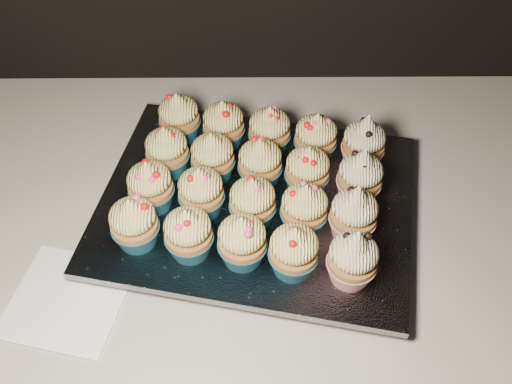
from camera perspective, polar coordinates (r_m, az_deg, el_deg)
cabinet at (r=1.26m, az=9.61°, el=-14.82°), size 2.40×0.60×0.86m
worktop at (r=0.89m, az=13.27°, el=-1.80°), size 2.44×0.64×0.04m
napkin at (r=0.79m, az=-18.29°, el=-10.18°), size 0.17×0.17×0.00m
baking_tray at (r=0.83m, az=0.00°, el=-1.78°), size 0.45×0.38×0.02m
foil_lining at (r=0.81m, az=0.00°, el=-1.02°), size 0.49×0.42×0.01m
cupcake_0 at (r=0.75m, az=-12.10°, el=-3.07°), size 0.06×0.06×0.08m
cupcake_1 at (r=0.73m, az=-6.78°, el=-4.12°), size 0.06×0.06×0.08m
cupcake_2 at (r=0.72m, az=-1.40°, el=-4.91°), size 0.06×0.06×0.08m
cupcake_3 at (r=0.71m, az=3.79°, el=-5.90°), size 0.06×0.06×0.08m
cupcake_4 at (r=0.71m, az=9.67°, el=-6.56°), size 0.06×0.06×0.10m
cupcake_5 at (r=0.79m, az=-10.51°, el=0.58°), size 0.06×0.06×0.08m
cupcake_6 at (r=0.77m, az=-5.52°, el=0.00°), size 0.06×0.06×0.08m
cupcake_7 at (r=0.76m, az=-0.35°, el=-1.03°), size 0.06×0.06×0.08m
cupcake_8 at (r=0.75m, az=4.84°, el=-1.68°), size 0.06×0.06×0.08m
cupcake_9 at (r=0.75m, az=9.75°, el=-2.17°), size 0.06×0.06×0.10m
cupcake_10 at (r=0.83m, az=-8.88°, el=4.05°), size 0.06×0.06×0.08m
cupcake_11 at (r=0.81m, az=-4.36°, el=3.49°), size 0.06×0.06×0.08m
cupcake_12 at (r=0.80m, az=0.41°, el=2.89°), size 0.06×0.06×0.08m
cupcake_13 at (r=0.80m, az=5.15°, el=2.12°), size 0.06×0.06×0.08m
cupcake_14 at (r=0.80m, az=10.36°, el=1.51°), size 0.06×0.06×0.10m
cupcake_15 at (r=0.88m, az=-7.69°, el=7.37°), size 0.06×0.06×0.08m
cupcake_16 at (r=0.86m, az=-3.27°, el=6.69°), size 0.06×0.06×0.08m
cupcake_17 at (r=0.85m, az=1.35°, el=6.13°), size 0.06×0.06×0.08m
cupcake_18 at (r=0.84m, az=5.98°, el=5.40°), size 0.06×0.06×0.08m
cupcake_19 at (r=0.84m, az=10.72°, el=4.81°), size 0.06×0.06×0.10m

